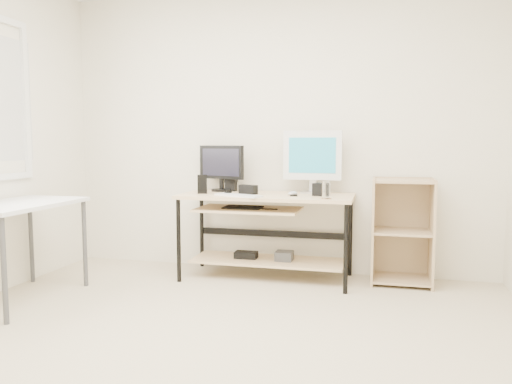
{
  "coord_description": "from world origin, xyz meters",
  "views": [
    {
      "loc": [
        0.96,
        -2.56,
        1.2
      ],
      "look_at": [
        -0.01,
        1.3,
        0.8
      ],
      "focal_mm": 35.0,
      "sensor_mm": 36.0,
      "label": 1
    }
  ],
  "objects": [
    {
      "name": "audio_controller",
      "position": [
        -0.57,
        1.59,
        0.83
      ],
      "size": [
        0.1,
        0.08,
        0.17
      ],
      "primitive_type": "cube",
      "rotation": [
        0.0,
        0.0,
        0.32
      ],
      "color": "black",
      "rests_on": "desk"
    },
    {
      "name": "speaker_left",
      "position": [
        -0.39,
        1.87,
        0.86
      ],
      "size": [
        0.1,
        0.1,
        0.2
      ],
      "rotation": [
        0.0,
        0.0,
        0.0
      ],
      "color": "black",
      "rests_on": "desk"
    },
    {
      "name": "shelf_unit",
      "position": [
        1.15,
        1.82,
        0.45
      ],
      "size": [
        0.5,
        0.4,
        0.9
      ],
      "color": "tan",
      "rests_on": "ground"
    },
    {
      "name": "mouse",
      "position": [
        0.24,
        1.61,
        0.77
      ],
      "size": [
        0.11,
        0.13,
        0.04
      ],
      "primitive_type": "ellipsoid",
      "rotation": [
        0.0,
        0.0,
        -0.42
      ],
      "color": "#B7B7BD",
      "rests_on": "desk"
    },
    {
      "name": "white_imac",
      "position": [
        0.37,
        1.86,
        1.07
      ],
      "size": [
        0.52,
        0.17,
        0.56
      ],
      "rotation": [
        0.0,
        0.0,
        -0.03
      ],
      "color": "silver",
      "rests_on": "desk"
    },
    {
      "name": "keyboard",
      "position": [
        -0.2,
        1.44,
        0.76
      ],
      "size": [
        0.44,
        0.28,
        0.02
      ],
      "primitive_type": "cube",
      "rotation": [
        0.0,
        0.0,
        -0.39
      ],
      "color": "white",
      "rests_on": "desk"
    },
    {
      "name": "speaker_right",
      "position": [
        0.46,
        1.65,
        0.8
      ],
      "size": [
        0.12,
        0.12,
        0.11
      ],
      "primitive_type": "cube",
      "rotation": [
        0.0,
        0.0,
        -0.41
      ],
      "color": "black",
      "rests_on": "desk"
    },
    {
      "name": "black_monitor",
      "position": [
        -0.47,
        1.83,
        0.99
      ],
      "size": [
        0.46,
        0.19,
        0.42
      ],
      "rotation": [
        0.0,
        0.0,
        -0.3
      ],
      "color": "black",
      "rests_on": "desk"
    },
    {
      "name": "smartphone",
      "position": [
        0.25,
        1.6,
        0.75
      ],
      "size": [
        0.08,
        0.12,
        0.01
      ],
      "primitive_type": "cube",
      "rotation": [
        0.0,
        0.0,
        0.19
      ],
      "color": "black",
      "rests_on": "desk"
    },
    {
      "name": "drinking_glass",
      "position": [
        0.54,
        1.43,
        0.82
      ],
      "size": [
        0.07,
        0.07,
        0.13
      ],
      "primitive_type": "cylinder",
      "rotation": [
        0.0,
        0.0,
        -0.1
      ],
      "color": "white",
      "rests_on": "coaster"
    },
    {
      "name": "center_speaker",
      "position": [
        -0.16,
        1.64,
        0.79
      ],
      "size": [
        0.18,
        0.12,
        0.08
      ],
      "primitive_type": "cube",
      "rotation": [
        0.0,
        0.0,
        -0.36
      ],
      "color": "black",
      "rests_on": "desk"
    },
    {
      "name": "desk",
      "position": [
        -0.03,
        1.66,
        0.54
      ],
      "size": [
        1.5,
        0.65,
        0.75
      ],
      "color": "beige",
      "rests_on": "ground"
    },
    {
      "name": "room",
      "position": [
        -0.14,
        0.04,
        1.32
      ],
      "size": [
        4.01,
        4.01,
        2.62
      ],
      "color": "beige",
      "rests_on": "ground"
    },
    {
      "name": "coaster",
      "position": [
        0.54,
        1.43,
        0.75
      ],
      "size": [
        0.09,
        0.09,
        0.01
      ],
      "primitive_type": "cylinder",
      "rotation": [
        0.0,
        0.0,
        -0.1
      ],
      "color": "#946A43",
      "rests_on": "desk"
    },
    {
      "name": "side_table",
      "position": [
        -1.68,
        0.6,
        0.67
      ],
      "size": [
        0.6,
        1.0,
        0.75
      ],
      "color": "white",
      "rests_on": "ground"
    },
    {
      "name": "volume_puck",
      "position": [
        -0.32,
        1.56,
        0.76
      ],
      "size": [
        0.08,
        0.08,
        0.03
      ],
      "primitive_type": "cylinder",
      "rotation": [
        0.0,
        0.0,
        -0.29
      ],
      "color": "black",
      "rests_on": "desk"
    }
  ]
}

